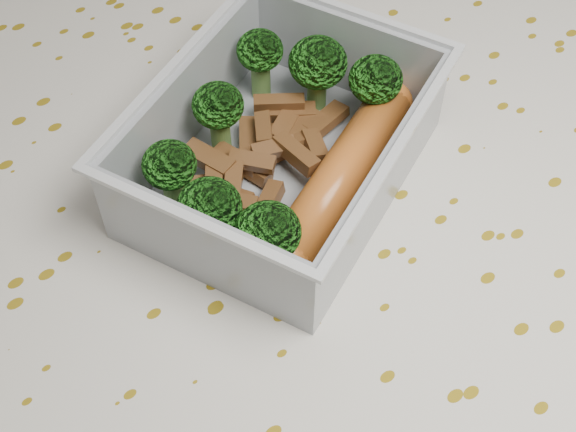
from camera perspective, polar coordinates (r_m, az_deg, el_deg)
dining_table at (r=0.55m, az=0.23°, el=-7.95°), size 1.40×0.90×0.75m
tablecloth at (r=0.50m, az=0.25°, el=-5.16°), size 1.46×0.96×0.19m
lunch_container at (r=0.49m, az=-0.45°, el=4.45°), size 0.23×0.21×0.07m
broccoli_florets at (r=0.48m, az=-1.52°, el=6.04°), size 0.17×0.15×0.05m
meat_pile at (r=0.50m, az=-1.74°, el=4.58°), size 0.13×0.08×0.02m
sausage at (r=0.48m, az=3.88°, el=2.90°), size 0.16×0.09×0.03m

